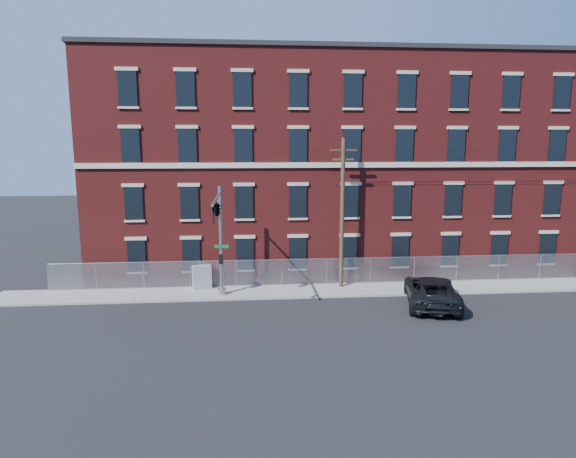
# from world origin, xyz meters

# --- Properties ---
(ground) EXTENTS (140.00, 140.00, 0.00)m
(ground) POSITION_xyz_m (0.00, 0.00, 0.00)
(ground) COLOR black
(ground) RESTS_ON ground
(sidewalk) EXTENTS (65.00, 3.00, 0.12)m
(sidewalk) POSITION_xyz_m (12.00, 5.00, 0.06)
(sidewalk) COLOR gray
(sidewalk) RESTS_ON ground
(mill_building) EXTENTS (55.30, 14.32, 16.30)m
(mill_building) POSITION_xyz_m (12.00, 13.93, 8.15)
(mill_building) COLOR maroon
(mill_building) RESTS_ON ground
(chain_link_fence) EXTENTS (59.06, 0.06, 1.85)m
(chain_link_fence) POSITION_xyz_m (12.00, 6.30, 1.06)
(chain_link_fence) COLOR #A5A8AD
(chain_link_fence) RESTS_ON ground
(traffic_signal_mast) EXTENTS (0.90, 6.75, 7.00)m
(traffic_signal_mast) POSITION_xyz_m (-6.00, 2.18, 5.39)
(traffic_signal_mast) COLOR #9EA0A5
(traffic_signal_mast) RESTS_ON ground
(utility_pole_near) EXTENTS (1.80, 0.28, 10.00)m
(utility_pole_near) POSITION_xyz_m (2.00, 5.60, 5.34)
(utility_pole_near) COLOR #463523
(utility_pole_near) RESTS_ON ground
(pickup_truck) EXTENTS (4.36, 6.83, 1.75)m
(pickup_truck) POSITION_xyz_m (6.83, 1.74, 0.88)
(pickup_truck) COLOR black
(pickup_truck) RESTS_ON ground
(utility_cabinet) EXTENTS (1.35, 0.88, 1.56)m
(utility_cabinet) POSITION_xyz_m (-7.41, 6.00, 0.90)
(utility_cabinet) COLOR gray
(utility_cabinet) RESTS_ON sidewalk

